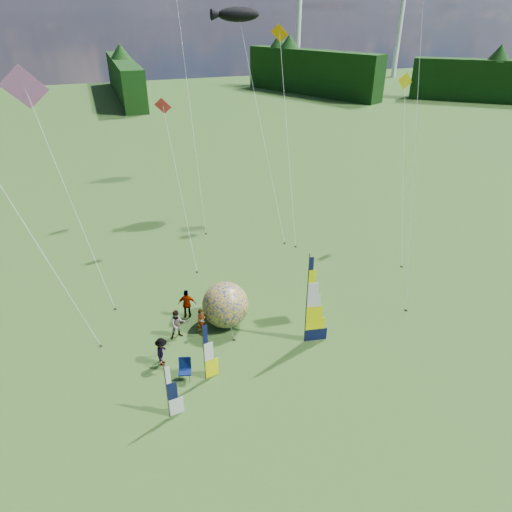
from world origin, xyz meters
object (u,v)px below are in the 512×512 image
object	(u,v)px
bol_inflatable	(225,305)
kite_whale	(261,114)
spectator_a	(202,322)
side_banner_far	(167,393)
feather_banner_main	(307,302)
side_banner_left	(204,353)
spectator_d	(187,304)
spectator_b	(178,324)
camp_chair	(185,370)
spectator_c	(162,352)

from	to	relation	value
bol_inflatable	kite_whale	size ratio (longest dim) A/B	0.15
spectator_a	kite_whale	xyz separation A→B (m)	(8.96, 14.93, 8.03)
side_banner_far	bol_inflatable	size ratio (longest dim) A/B	1.10
feather_banner_main	side_banner_left	distance (m)	6.10
spectator_a	spectator_d	bearing A→B (deg)	90.74
spectator_a	spectator_b	xyz separation A→B (m)	(-1.35, 0.17, 0.05)
bol_inflatable	side_banner_left	bearing A→B (deg)	-119.07
bol_inflatable	spectator_d	world-z (taller)	bol_inflatable
spectator_d	side_banner_left	bearing A→B (deg)	104.11
camp_chair	kite_whale	bearing A→B (deg)	76.29
side_banner_left	spectator_a	bearing A→B (deg)	69.50
spectator_a	spectator_c	bearing A→B (deg)	-157.51
bol_inflatable	spectator_b	world-z (taller)	bol_inflatable
side_banner_far	spectator_a	bearing A→B (deg)	56.78
spectator_c	camp_chair	world-z (taller)	spectator_c
side_banner_far	spectator_d	distance (m)	7.69
spectator_b	side_banner_left	bearing A→B (deg)	-83.12
kite_whale	camp_chair	bearing A→B (deg)	-105.18
side_banner_far	bol_inflatable	distance (m)	7.31
bol_inflatable	spectator_c	size ratio (longest dim) A/B	1.64
camp_chair	feather_banner_main	bearing A→B (deg)	22.21
feather_banner_main	bol_inflatable	world-z (taller)	feather_banner_main
spectator_d	kite_whale	xyz separation A→B (m)	(9.40, 13.04, 7.93)
feather_banner_main	spectator_b	distance (m)	7.35
feather_banner_main	spectator_c	bearing A→B (deg)	-176.12
side_banner_left	spectator_a	xyz separation A→B (m)	(0.71, 3.58, -0.82)
spectator_c	spectator_d	distance (m)	4.24
spectator_a	kite_whale	world-z (taller)	kite_whale
bol_inflatable	spectator_d	distance (m)	2.48
spectator_d	camp_chair	distance (m)	5.30
bol_inflatable	spectator_b	distance (m)	2.94
bol_inflatable	camp_chair	xyz separation A→B (m)	(-3.21, -3.71, -0.77)
spectator_b	camp_chair	size ratio (longest dim) A/B	1.55
spectator_b	spectator_c	world-z (taller)	spectator_b
side_banner_left	spectator_b	distance (m)	3.89
spectator_c	side_banner_left	bearing A→B (deg)	-112.48
feather_banner_main	bol_inflatable	xyz separation A→B (m)	(-3.68, 3.03, -1.35)
spectator_a	spectator_b	size ratio (longest dim) A/B	0.94
side_banner_far	camp_chair	distance (m)	2.60
feather_banner_main	camp_chair	distance (m)	7.25
side_banner_left	spectator_d	size ratio (longest dim) A/B	1.77
kite_whale	feather_banner_main	bearing A→B (deg)	-86.91
side_banner_left	spectator_c	size ratio (longest dim) A/B	2.02
side_banner_far	camp_chair	world-z (taller)	side_banner_far
spectator_c	spectator_d	xyz separation A→B (m)	(2.11, 3.68, 0.12)
spectator_a	spectator_d	distance (m)	1.94
side_banner_far	bol_inflatable	xyz separation A→B (m)	(4.38, 5.85, -0.13)
spectator_a	spectator_d	xyz separation A→B (m)	(-0.44, 1.89, 0.10)
side_banner_far	spectator_a	world-z (taller)	side_banner_far
side_banner_left	spectator_d	world-z (taller)	side_banner_left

